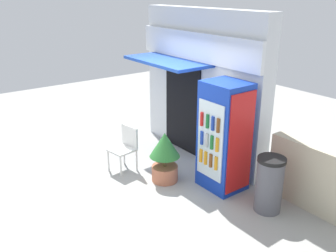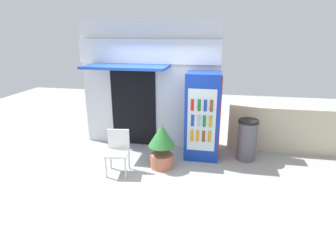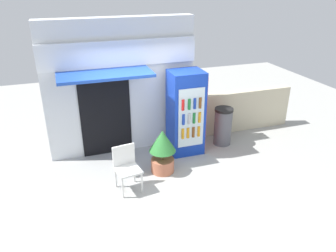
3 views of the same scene
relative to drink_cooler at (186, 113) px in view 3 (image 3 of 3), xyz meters
The scene contains 7 objects.
ground 1.75m from the drink_cooler, 133.96° to the right, with size 16.00×16.00×0.00m, color #A3A39E.
storefront_building 1.61m from the drink_cooler, 155.14° to the left, with size 3.36×1.22×3.03m.
drink_cooler is the anchor object (origin of this frame).
plastic_chair 1.99m from the drink_cooler, 147.38° to the right, with size 0.50×0.51×0.88m.
potted_plant_near_shop 1.14m from the drink_cooler, 138.51° to the right, with size 0.56×0.56×0.95m.
trash_bin 1.11m from the drink_cooler, ahead, with size 0.45×0.45×0.93m.
stone_boundary_wall 2.07m from the drink_cooler, 18.89° to the left, with size 2.64×0.24×1.08m, color beige.
Camera 3 is at (-1.60, -5.38, 3.80)m, focal length 35.23 mm.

